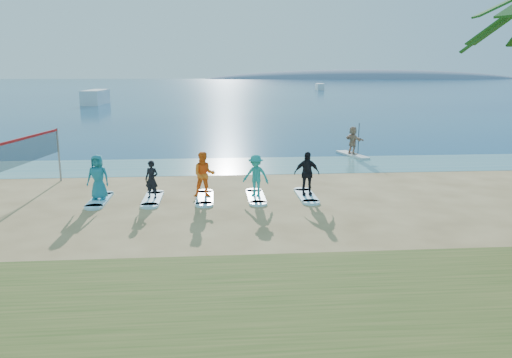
{
  "coord_description": "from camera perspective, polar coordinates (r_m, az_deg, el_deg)",
  "views": [
    {
      "loc": [
        -2.07,
        -16.31,
        5.1
      ],
      "look_at": [
        -0.54,
        2.0,
        1.1
      ],
      "focal_mm": 35.0,
      "sensor_mm": 36.0,
      "label": 1
    }
  ],
  "objects": [
    {
      "name": "surfboard_0",
      "position": [
        20.87,
        -17.44,
        -2.31
      ],
      "size": [
        0.7,
        2.2,
        0.09
      ],
      "primitive_type": "cube",
      "color": "#A4E6FF",
      "rests_on": "ground"
    },
    {
      "name": "surfboard_2",
      "position": [
        20.35,
        -5.89,
        -2.16
      ],
      "size": [
        0.7,
        2.2,
        0.09
      ],
      "primitive_type": "cube",
      "color": "#A4E6FF",
      "rests_on": "ground"
    },
    {
      "name": "surfboard_1",
      "position": [
        20.51,
        -11.74,
        -2.25
      ],
      "size": [
        0.7,
        2.2,
        0.09
      ],
      "primitive_type": "cube",
      "color": "#A4E6FF",
      "rests_on": "ground"
    },
    {
      "name": "student_4",
      "position": [
        20.48,
        5.82,
        0.64
      ],
      "size": [
        1.06,
        0.45,
        1.8
      ],
      "primitive_type": "imported",
      "rotation": [
        0.0,
        0.0,
        0.01
      ],
      "color": "black",
      "rests_on": "surfboard_4"
    },
    {
      "name": "volleyball_net",
      "position": [
        21.07,
        -26.81,
        2.23
      ],
      "size": [
        1.37,
        9.0,
        2.5
      ],
      "rotation": [
        0.0,
        0.0,
        -0.14
      ],
      "color": "gray",
      "rests_on": "ground"
    },
    {
      "name": "ocean",
      "position": [
        176.39,
        -4.19,
        10.6
      ],
      "size": [
        600.0,
        600.0,
        0.0
      ],
      "primitive_type": "plane",
      "color": "navy",
      "rests_on": "ground"
    },
    {
      "name": "paddleboard",
      "position": [
        31.08,
        10.94,
        2.73
      ],
      "size": [
        1.39,
        3.08,
        0.12
      ],
      "primitive_type": "cube",
      "rotation": [
        0.0,
        0.0,
        0.24
      ],
      "color": "silver",
      "rests_on": "ground"
    },
    {
      "name": "paddleboarder",
      "position": [
        30.95,
        11.01,
        4.37
      ],
      "size": [
        1.09,
        1.62,
        1.68
      ],
      "primitive_type": "imported",
      "rotation": [
        0.0,
        0.0,
        2.0
      ],
      "color": "tan",
      "rests_on": "paddleboard"
    },
    {
      "name": "shallow_water",
      "position": [
        27.37,
        -0.37,
        1.56
      ],
      "size": [
        600.0,
        600.0,
        0.0
      ],
      "primitive_type": "plane",
      "color": "teal",
      "rests_on": "ground"
    },
    {
      "name": "student_3",
      "position": [
        20.21,
        -0.02,
        0.41
      ],
      "size": [
        1.26,
        1.03,
        1.7
      ],
      "primitive_type": "imported",
      "rotation": [
        0.0,
        0.0,
        -0.43
      ],
      "color": "teal",
      "rests_on": "surfboard_3"
    },
    {
      "name": "surfboard_3",
      "position": [
        20.42,
        -0.02,
        -2.05
      ],
      "size": [
        0.7,
        2.2,
        0.09
      ],
      "primitive_type": "cube",
      "color": "#A4E6FF",
      "rests_on": "ground"
    },
    {
      "name": "student_1",
      "position": [
        20.32,
        -11.84,
        -0.05
      ],
      "size": [
        0.65,
        0.54,
        1.52
      ],
      "primitive_type": "imported",
      "rotation": [
        0.0,
        0.0,
        -0.38
      ],
      "color": "black",
      "rests_on": "surfboard_1"
    },
    {
      "name": "student_0",
      "position": [
        20.66,
        -17.61,
        0.21
      ],
      "size": [
        0.95,
        0.7,
        1.79
      ],
      "primitive_type": "imported",
      "rotation": [
        0.0,
        0.0,
        -0.16
      ],
      "color": "teal",
      "rests_on": "surfboard_0"
    },
    {
      "name": "surfboard_4",
      "position": [
        20.69,
        5.76,
        -1.92
      ],
      "size": [
        0.7,
        2.2,
        0.09
      ],
      "primitive_type": "cube",
      "color": "#A4E6FF",
      "rests_on": "ground"
    },
    {
      "name": "boat_offshore_a",
      "position": [
        81.91,
        -17.81,
        8.14
      ],
      "size": [
        2.59,
        9.19,
        2.18
      ],
      "primitive_type": "cube",
      "rotation": [
        0.0,
        0.0,
        0.0
      ],
      "color": "silver",
      "rests_on": "ground"
    },
    {
      "name": "ground",
      "position": [
        17.21,
        2.35,
        -4.96
      ],
      "size": [
        600.0,
        600.0,
        0.0
      ],
      "primitive_type": "plane",
      "color": "tan",
      "rests_on": "ground"
    },
    {
      "name": "island_ridge",
      "position": [
        330.91,
        12.5,
        11.12
      ],
      "size": [
        220.0,
        56.0,
        18.0
      ],
      "primitive_type": "ellipsoid",
      "color": "slate",
      "rests_on": "ground"
    },
    {
      "name": "boat_offshore_b",
      "position": [
        136.84,
        7.26,
        10.06
      ],
      "size": [
        2.18,
        6.56,
        1.72
      ],
      "primitive_type": "cube",
      "rotation": [
        0.0,
        0.0,
        -0.07
      ],
      "color": "silver",
      "rests_on": "ground"
    },
    {
      "name": "student_2",
      "position": [
        20.14,
        -5.95,
        0.5
      ],
      "size": [
        0.92,
        0.73,
        1.85
      ],
      "primitive_type": "imported",
      "rotation": [
        0.0,
        0.0,
        0.04
      ],
      "color": "orange",
      "rests_on": "surfboard_2"
    }
  ]
}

